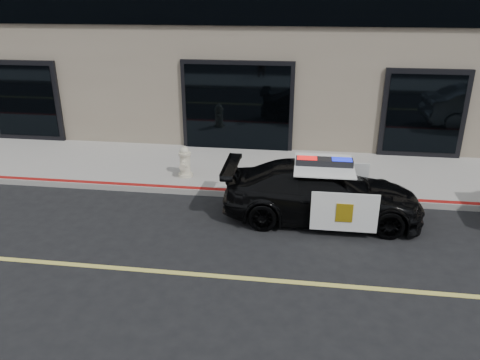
# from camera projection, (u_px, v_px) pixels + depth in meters

# --- Properties ---
(ground) EXTENTS (120.00, 120.00, 0.00)m
(ground) POSITION_uv_depth(u_px,v_px,m) (237.00, 278.00, 8.40)
(ground) COLOR black
(ground) RESTS_ON ground
(sidewalk_n) EXTENTS (60.00, 3.50, 0.15)m
(sidewalk_n) POSITION_uv_depth(u_px,v_px,m) (264.00, 171.00, 13.18)
(sidewalk_n) COLOR gray
(sidewalk_n) RESTS_ON ground
(police_car) EXTENTS (2.01, 4.39, 1.43)m
(police_car) POSITION_uv_depth(u_px,v_px,m) (322.00, 192.00, 10.35)
(police_car) COLOR black
(police_car) RESTS_ON ground
(fire_hydrant) EXTENTS (0.38, 0.53, 0.84)m
(fire_hydrant) POSITION_uv_depth(u_px,v_px,m) (185.00, 162.00, 12.43)
(fire_hydrant) COLOR beige
(fire_hydrant) RESTS_ON sidewalk_n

